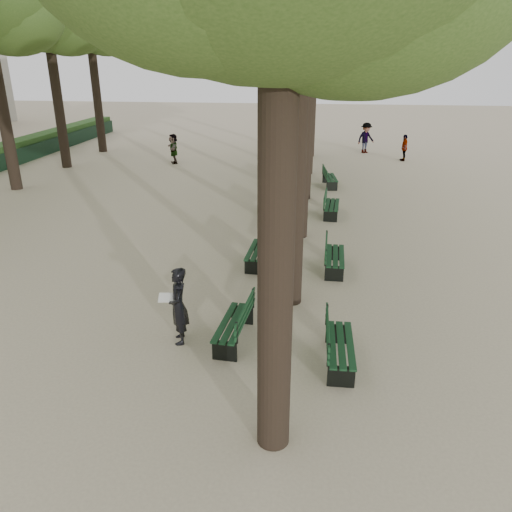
# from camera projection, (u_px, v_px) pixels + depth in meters

# --- Properties ---
(ground) EXTENTS (120.00, 120.00, 0.00)m
(ground) POSITION_uv_depth(u_px,v_px,m) (209.00, 364.00, 10.14)
(ground) COLOR #C0B291
(ground) RESTS_ON ground
(tree_central_3) EXTENTS (6.00, 6.00, 9.95)m
(tree_central_3) POSITION_uv_depth(u_px,v_px,m) (311.00, 4.00, 19.09)
(tree_central_3) COLOR #33261C
(tree_central_3) RESTS_ON ground
(tree_central_4) EXTENTS (6.00, 6.00, 9.95)m
(tree_central_4) POSITION_uv_depth(u_px,v_px,m) (314.00, 14.00, 23.69)
(tree_central_4) COLOR #33261C
(tree_central_4) RESTS_ON ground
(tree_central_5) EXTENTS (6.00, 6.00, 9.95)m
(tree_central_5) POSITION_uv_depth(u_px,v_px,m) (315.00, 21.00, 28.30)
(tree_central_5) COLOR #33261C
(tree_central_5) RESTS_ON ground
(tree_far_4) EXTENTS (6.00, 6.00, 10.45)m
(tree_far_4) POSITION_uv_depth(u_px,v_px,m) (44.00, 6.00, 25.05)
(tree_far_4) COLOR #33261C
(tree_far_4) RESTS_ON ground
(tree_far_5) EXTENTS (6.00, 6.00, 10.45)m
(tree_far_5) POSITION_uv_depth(u_px,v_px,m) (88.00, 14.00, 29.66)
(tree_far_5) COLOR #33261C
(tree_far_5) RESTS_ON ground
(bench_left_0) EXTENTS (0.72, 1.84, 0.92)m
(bench_left_0) POSITION_uv_depth(u_px,v_px,m) (234.00, 330.00, 10.87)
(bench_left_0) COLOR black
(bench_left_0) RESTS_ON ground
(bench_left_1) EXTENTS (0.65, 1.82, 0.92)m
(bench_left_1) POSITION_uv_depth(u_px,v_px,m) (258.00, 255.00, 14.92)
(bench_left_1) COLOR black
(bench_left_1) RESTS_ON ground
(bench_left_2) EXTENTS (0.63, 1.82, 0.92)m
(bench_left_2) POSITION_uv_depth(u_px,v_px,m) (274.00, 206.00, 19.84)
(bench_left_2) COLOR black
(bench_left_2) RESTS_ON ground
(bench_left_3) EXTENTS (0.80, 1.86, 0.92)m
(bench_left_3) POSITION_uv_depth(u_px,v_px,m) (283.00, 178.00, 24.46)
(bench_left_3) COLOR black
(bench_left_3) RESTS_ON ground
(bench_right_0) EXTENTS (0.59, 1.81, 0.92)m
(bench_right_0) POSITION_uv_depth(u_px,v_px,m) (340.00, 352.00, 10.06)
(bench_right_0) COLOR black
(bench_right_0) RESTS_ON ground
(bench_right_1) EXTENTS (0.62, 1.81, 0.92)m
(bench_right_1) POSITION_uv_depth(u_px,v_px,m) (334.00, 261.00, 14.49)
(bench_right_1) COLOR black
(bench_right_1) RESTS_ON ground
(bench_right_2) EXTENTS (0.68, 1.83, 0.92)m
(bench_right_2) POSITION_uv_depth(u_px,v_px,m) (331.00, 209.00, 19.44)
(bench_right_2) COLOR black
(bench_right_2) RESTS_ON ground
(bench_right_3) EXTENTS (0.77, 1.85, 0.92)m
(bench_right_3) POSITION_uv_depth(u_px,v_px,m) (330.00, 181.00, 23.79)
(bench_right_3) COLOR black
(bench_right_3) RESTS_ON ground
(man_with_map) EXTENTS (0.70, 0.77, 1.73)m
(man_with_map) POSITION_uv_depth(u_px,v_px,m) (178.00, 306.00, 10.63)
(man_with_map) COLOR black
(man_with_map) RESTS_ON ground
(pedestrian_c) EXTENTS (0.34, 0.91, 1.54)m
(pedestrian_c) POSITION_uv_depth(u_px,v_px,m) (404.00, 148.00, 29.52)
(pedestrian_c) COLOR #262628
(pedestrian_c) RESTS_ON ground
(pedestrian_b) EXTENTS (1.23, 1.02, 1.90)m
(pedestrian_b) POSITION_uv_depth(u_px,v_px,m) (366.00, 138.00, 31.86)
(pedestrian_b) COLOR #262628
(pedestrian_b) RESTS_ON ground
(pedestrian_e) EXTENTS (0.90, 1.58, 1.69)m
(pedestrian_e) POSITION_uv_depth(u_px,v_px,m) (174.00, 149.00, 28.80)
(pedestrian_e) COLOR #262628
(pedestrian_e) RESTS_ON ground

